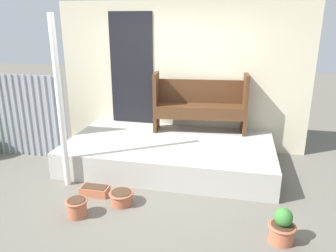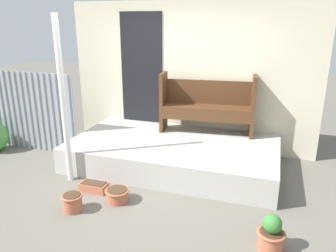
{
  "view_description": "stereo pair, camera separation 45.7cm",
  "coord_description": "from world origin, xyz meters",
  "px_view_note": "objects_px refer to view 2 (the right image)",
  "views": [
    {
      "loc": [
        1.15,
        -3.94,
        2.27
      ],
      "look_at": [
        0.22,
        0.31,
        0.86
      ],
      "focal_mm": 35.0,
      "sensor_mm": 36.0,
      "label": 1
    },
    {
      "loc": [
        1.59,
        -3.82,
        2.27
      ],
      "look_at": [
        0.22,
        0.31,
        0.86
      ],
      "focal_mm": 35.0,
      "sensor_mm": 36.0,
      "label": 2
    }
  ],
  "objects_px": {
    "flower_pot_left": "(72,202)",
    "planter_box_rect": "(94,187)",
    "bench": "(207,103)",
    "flower_pot_right": "(271,234)",
    "flower_pot_middle": "(117,195)",
    "support_post": "(63,103)"
  },
  "relations": [
    {
      "from": "flower_pot_left",
      "to": "flower_pot_middle",
      "type": "xyz_separation_m",
      "value": [
        0.43,
        0.38,
        -0.03
      ]
    },
    {
      "from": "flower_pot_left",
      "to": "flower_pot_middle",
      "type": "relative_size",
      "value": 0.84
    },
    {
      "from": "bench",
      "to": "planter_box_rect",
      "type": "bearing_deg",
      "value": -129.08
    },
    {
      "from": "flower_pot_middle",
      "to": "support_post",
      "type": "bearing_deg",
      "value": 160.23
    },
    {
      "from": "flower_pot_left",
      "to": "planter_box_rect",
      "type": "relative_size",
      "value": 0.71
    },
    {
      "from": "support_post",
      "to": "flower_pot_middle",
      "type": "xyz_separation_m",
      "value": [
        0.95,
        -0.34,
        -1.08
      ]
    },
    {
      "from": "support_post",
      "to": "planter_box_rect",
      "type": "distance_m",
      "value": 1.25
    },
    {
      "from": "flower_pot_left",
      "to": "flower_pot_right",
      "type": "xyz_separation_m",
      "value": [
        2.36,
        0.02,
        0.05
      ]
    },
    {
      "from": "planter_box_rect",
      "to": "bench",
      "type": "bearing_deg",
      "value": 56.73
    },
    {
      "from": "support_post",
      "to": "planter_box_rect",
      "type": "xyz_separation_m",
      "value": [
        0.51,
        -0.2,
        -1.12
      ]
    },
    {
      "from": "flower_pot_left",
      "to": "bench",
      "type": "bearing_deg",
      "value": 63.14
    },
    {
      "from": "flower_pot_left",
      "to": "planter_box_rect",
      "type": "distance_m",
      "value": 0.52
    },
    {
      "from": "flower_pot_middle",
      "to": "flower_pot_right",
      "type": "distance_m",
      "value": 1.97
    },
    {
      "from": "flower_pot_middle",
      "to": "flower_pot_right",
      "type": "height_order",
      "value": "flower_pot_right"
    },
    {
      "from": "flower_pot_middle",
      "to": "planter_box_rect",
      "type": "relative_size",
      "value": 0.85
    },
    {
      "from": "flower_pot_middle",
      "to": "planter_box_rect",
      "type": "xyz_separation_m",
      "value": [
        -0.44,
        0.14,
        -0.04
      ]
    },
    {
      "from": "flower_pot_right",
      "to": "planter_box_rect",
      "type": "bearing_deg",
      "value": 168.13
    },
    {
      "from": "flower_pot_middle",
      "to": "flower_pot_right",
      "type": "relative_size",
      "value": 0.8
    },
    {
      "from": "support_post",
      "to": "planter_box_rect",
      "type": "height_order",
      "value": "support_post"
    },
    {
      "from": "support_post",
      "to": "bench",
      "type": "xyz_separation_m",
      "value": [
        1.7,
        1.61,
        -0.25
      ]
    },
    {
      "from": "support_post",
      "to": "flower_pot_middle",
      "type": "height_order",
      "value": "support_post"
    },
    {
      "from": "bench",
      "to": "flower_pot_left",
      "type": "xyz_separation_m",
      "value": [
        -1.18,
        -2.33,
        -0.81
      ]
    }
  ]
}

